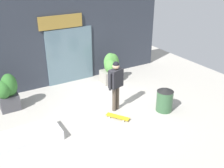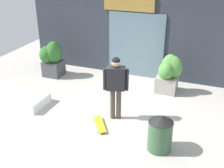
# 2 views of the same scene
# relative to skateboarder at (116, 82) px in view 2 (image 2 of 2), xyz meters

# --- Properties ---
(ground_plane) EXTENTS (12.00, 12.00, 0.00)m
(ground_plane) POSITION_rel_skateboarder_xyz_m (-0.22, 0.13, -1.08)
(ground_plane) COLOR #B2ADA3
(building_facade) EXTENTS (8.18, 0.31, 3.94)m
(building_facade) POSITION_rel_skateboarder_xyz_m (-0.23, 3.10, 0.87)
(building_facade) COLOR #2D333D
(building_facade) RESTS_ON ground_plane
(skateboarder) EXTENTS (0.63, 0.39, 1.74)m
(skateboarder) POSITION_rel_skateboarder_xyz_m (0.00, 0.00, 0.00)
(skateboarder) COLOR #4C4238
(skateboarder) RESTS_ON ground_plane
(skateboard) EXTENTS (0.59, 0.77, 0.08)m
(skateboard) POSITION_rel_skateboarder_xyz_m (-0.24, -0.51, -1.01)
(skateboard) COLOR gold
(skateboard) RESTS_ON ground_plane
(planter_box_left) EXTENTS (0.73, 0.72, 1.28)m
(planter_box_left) POSITION_rel_skateboarder_xyz_m (-3.10, 1.86, -0.40)
(planter_box_left) COLOR #47474C
(planter_box_left) RESTS_ON ground_plane
(planter_box_right) EXTENTS (0.77, 0.66, 1.25)m
(planter_box_right) POSITION_rel_skateboarder_xyz_m (1.00, 2.04, -0.41)
(planter_box_right) COLOR gray
(planter_box_right) RESTS_ON ground_plane
(trash_bin) EXTENTS (0.56, 0.56, 0.85)m
(trash_bin) POSITION_rel_skateboarder_xyz_m (1.38, -0.88, -0.65)
(trash_bin) COLOR #335938
(trash_bin) RESTS_ON ground_plane
(snow_ledge) EXTENTS (1.85, 0.90, 0.27)m
(snow_ledge) POSITION_rel_skateboarder_xyz_m (-3.06, -0.24, -0.94)
(snow_ledge) COLOR white
(snow_ledge) RESTS_ON ground_plane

